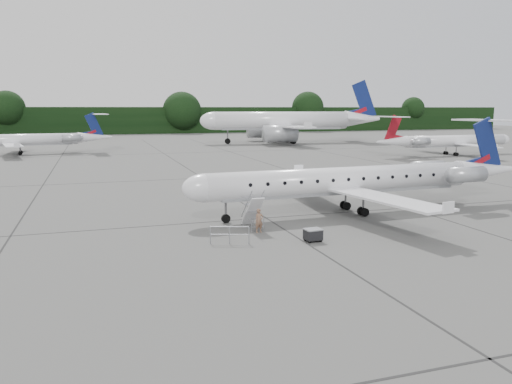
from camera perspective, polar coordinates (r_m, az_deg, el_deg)
name	(u,v)px	position (r m, az deg, el deg)	size (l,w,h in m)	color
ground	(358,238)	(30.54, 11.53, -5.12)	(320.00, 320.00, 0.00)	#585956
treeline	(144,120)	(156.38, -12.72, 7.99)	(260.00, 4.00, 8.00)	black
main_regional_jet	(344,167)	(36.69, 10.01, 2.81)	(26.66, 19.19, 6.84)	white
airstair	(253,212)	(31.94, -0.40, -2.31)	(0.85, 2.08, 2.14)	white
passenger	(259,221)	(30.92, 0.36, -3.30)	(0.55, 0.36, 1.51)	#835E47
safety_railing	(230,235)	(28.48, -3.04, -4.97)	(2.20, 0.08, 1.00)	gray
baggage_cart	(313,235)	(29.15, 6.53, -4.87)	(0.93, 0.76, 0.81)	black
bg_narrowbody	(282,112)	(110.88, 2.95, 9.15)	(38.33, 27.60, 13.76)	white
bg_regional_left	(13,134)	(92.10, -26.05, 5.96)	(25.98, 18.71, 6.82)	white
bg_regional_right	(456,135)	(88.53, 21.93, 6.04)	(24.92, 17.94, 6.54)	white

